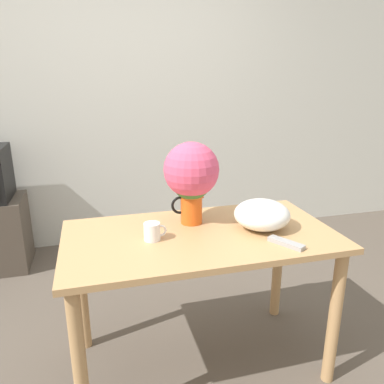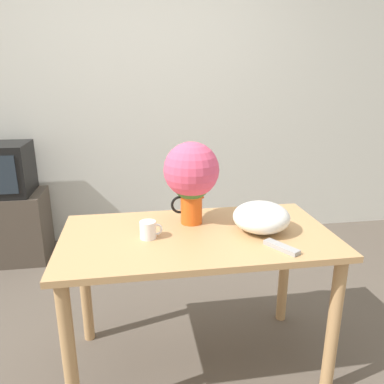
{
  "view_description": "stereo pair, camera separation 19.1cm",
  "coord_description": "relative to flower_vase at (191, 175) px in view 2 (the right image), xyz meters",
  "views": [
    {
      "loc": [
        -0.27,
        -1.62,
        1.49
      ],
      "look_at": [
        0.2,
        0.14,
        0.93
      ],
      "focal_mm": 35.0,
      "sensor_mm": 36.0,
      "label": 1
    },
    {
      "loc": [
        -0.09,
        -1.66,
        1.49
      ],
      "look_at": [
        0.2,
        0.14,
        0.93
      ],
      "focal_mm": 35.0,
      "sensor_mm": 36.0,
      "label": 2
    }
  ],
  "objects": [
    {
      "name": "ground_plane",
      "position": [
        -0.2,
        -0.14,
        -1.01
      ],
      "size": [
        12.0,
        12.0,
        0.0
      ],
      "primitive_type": "plane",
      "color": "brown"
    },
    {
      "name": "wall_back",
      "position": [
        -0.2,
        1.63,
        0.29
      ],
      "size": [
        8.0,
        0.05,
        2.6
      ],
      "color": "silver",
      "rests_on": "ground_plane"
    },
    {
      "name": "table",
      "position": [
        0.01,
        -0.15,
        -0.38
      ],
      "size": [
        1.31,
        0.7,
        0.76
      ],
      "color": "tan",
      "rests_on": "ground_plane"
    },
    {
      "name": "flower_vase",
      "position": [
        0.0,
        0.0,
        0.0
      ],
      "size": [
        0.28,
        0.28,
        0.42
      ],
      "color": "#E05619",
      "rests_on": "table"
    },
    {
      "name": "coffee_mug",
      "position": [
        -0.23,
        -0.16,
        -0.21
      ],
      "size": [
        0.11,
        0.08,
        0.08
      ],
      "color": "white",
      "rests_on": "table"
    },
    {
      "name": "white_bowl",
      "position": [
        0.32,
        -0.16,
        -0.18
      ],
      "size": [
        0.28,
        0.28,
        0.15
      ],
      "color": "white",
      "rests_on": "table"
    },
    {
      "name": "remote_control",
      "position": [
        0.34,
        -0.38,
        -0.25
      ],
      "size": [
        0.13,
        0.17,
        0.02
      ],
      "color": "#999999",
      "rests_on": "table"
    },
    {
      "name": "tv_stand",
      "position": [
        -1.34,
        1.3,
        -0.73
      ],
      "size": [
        0.61,
        0.42,
        0.58
      ],
      "color": "#4C4238",
      "rests_on": "ground_plane"
    },
    {
      "name": "tv_set",
      "position": [
        -1.34,
        1.3,
        -0.23
      ],
      "size": [
        0.46,
        0.41,
        0.41
      ],
      "color": "black",
      "rests_on": "tv_stand"
    }
  ]
}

